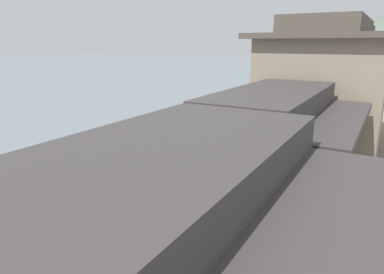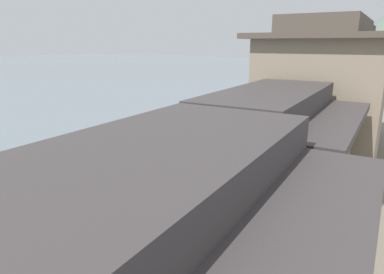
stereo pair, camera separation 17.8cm
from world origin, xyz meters
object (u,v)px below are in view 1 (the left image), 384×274
(boat_upstream_distant, at_px, (270,137))
(boat_moored_far, at_px, (279,96))
(boat_moored_nearest, at_px, (178,201))
(boat_crossing_west, at_px, (326,98))
(boat_midriver_drifting, at_px, (254,101))
(boat_midriver_upstream, at_px, (247,154))
(house_waterfront_tall, at_px, (321,111))
(house_waterfront_narrow, at_px, (338,93))
(house_waterfront_far, at_px, (345,100))
(boat_moored_second, at_px, (290,122))
(house_waterfront_second, at_px, (268,179))

(boat_upstream_distant, bearing_deg, boat_moored_far, 104.53)
(boat_moored_nearest, distance_m, boat_crossing_west, 41.41)
(boat_midriver_drifting, bearing_deg, boat_moored_far, 75.42)
(boat_midriver_upstream, distance_m, boat_upstream_distant, 5.84)
(boat_midriver_upstream, bearing_deg, house_waterfront_tall, -42.42)
(boat_midriver_upstream, bearing_deg, boat_midriver_drifting, 109.22)
(house_waterfront_narrow, bearing_deg, house_waterfront_far, 91.25)
(boat_crossing_west, bearing_deg, boat_midriver_drifting, -135.29)
(boat_crossing_west, bearing_deg, boat_moored_far, -166.49)
(boat_moored_nearest, height_order, house_waterfront_far, house_waterfront_far)
(boat_midriver_drifting, distance_m, house_waterfront_tall, 32.54)
(boat_moored_nearest, xyz_separation_m, boat_moored_second, (0.21, 21.56, 0.03))
(boat_moored_nearest, distance_m, house_waterfront_second, 7.33)
(boat_midriver_upstream, relative_size, house_waterfront_second, 0.62)
(boat_upstream_distant, height_order, house_waterfront_narrow, house_waterfront_narrow)
(boat_upstream_distant, bearing_deg, house_waterfront_narrow, -35.13)
(boat_moored_nearest, distance_m, boat_upstream_distant, 15.21)
(house_waterfront_narrow, bearing_deg, boat_midriver_upstream, -162.88)
(boat_moored_far, height_order, boat_midriver_upstream, boat_midriver_upstream)
(boat_moored_nearest, relative_size, boat_crossing_west, 1.38)
(boat_moored_second, distance_m, boat_moored_far, 19.32)
(house_waterfront_tall, height_order, house_waterfront_far, house_waterfront_tall)
(house_waterfront_second, bearing_deg, house_waterfront_tall, 86.76)
(boat_upstream_distant, xyz_separation_m, house_waterfront_far, (5.66, 1.92, 3.60))
(boat_upstream_distant, height_order, house_waterfront_far, house_waterfront_far)
(house_waterfront_second, distance_m, house_waterfront_tall, 7.14)
(boat_moored_nearest, height_order, house_waterfront_second, house_waterfront_second)
(boat_moored_far, bearing_deg, house_waterfront_second, -74.43)
(boat_moored_far, xyz_separation_m, house_waterfront_tall, (12.32, -35.77, 4.83))
(house_waterfront_tall, bearing_deg, boat_upstream_distant, 117.97)
(boat_moored_far, distance_m, boat_crossing_west, 6.96)
(boat_upstream_distant, height_order, house_waterfront_tall, house_waterfront_tall)
(boat_midriver_upstream, relative_size, house_waterfront_tall, 0.49)
(house_waterfront_far, bearing_deg, boat_midriver_upstream, -125.75)
(boat_moored_nearest, distance_m, boat_moored_second, 21.56)
(house_waterfront_far, bearing_deg, boat_moored_nearest, -108.71)
(boat_moored_nearest, relative_size, house_waterfront_far, 0.78)
(boat_midriver_upstream, height_order, house_waterfront_narrow, house_waterfront_narrow)
(boat_moored_second, distance_m, boat_upstream_distant, 6.35)
(boat_moored_far, relative_size, boat_midriver_drifting, 1.33)
(boat_crossing_west, bearing_deg, house_waterfront_narrow, -79.90)
(boat_moored_far, relative_size, house_waterfront_narrow, 0.63)
(boat_midriver_drifting, xyz_separation_m, house_waterfront_narrow, (13.94, -21.81, 4.75))
(boat_moored_second, relative_size, house_waterfront_tall, 0.51)
(house_waterfront_tall, relative_size, house_waterfront_far, 1.37)
(boat_midriver_drifting, bearing_deg, boat_upstream_distant, -65.33)
(boat_moored_nearest, distance_m, boat_midriver_upstream, 9.38)
(boat_midriver_upstream, height_order, boat_crossing_west, boat_midriver_upstream)
(boat_moored_far, distance_m, house_waterfront_far, 25.88)
(boat_crossing_west, height_order, house_waterfront_far, house_waterfront_far)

